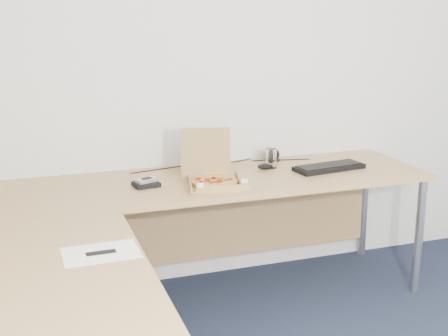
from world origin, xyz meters
name	(u,v)px	position (x,y,z in m)	size (l,w,h in m)	color
desk	(171,215)	(-0.82, 0.97, 0.70)	(2.50, 2.20, 0.73)	tan
pizza_box	(214,179)	(-0.51, 1.29, 0.76)	(0.28, 0.32, 0.28)	tan
drinking_glass	(271,158)	(-0.08, 1.51, 0.79)	(0.07, 0.07, 0.12)	white
keyboard	(329,167)	(0.23, 1.36, 0.74)	(0.42, 0.15, 0.03)	black
mouse	(265,166)	(-0.12, 1.50, 0.75)	(0.09, 0.06, 0.03)	black
wallet	(146,184)	(-0.85, 1.38, 0.74)	(0.13, 0.11, 0.02)	black
phone	(146,180)	(-0.85, 1.38, 0.76)	(0.11, 0.06, 0.02)	#B2B5BA
paper_sheet	(101,253)	(-1.21, 0.54, 0.73)	(0.29, 0.21, 0.00)	white
dome_speaker	(272,154)	(0.01, 1.68, 0.77)	(0.10, 0.10, 0.09)	black
cable_bundle	(218,165)	(-0.35, 1.68, 0.73)	(0.54, 0.04, 0.01)	black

